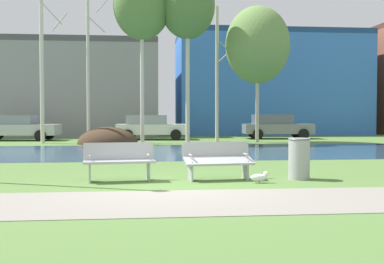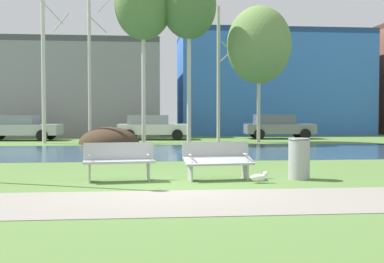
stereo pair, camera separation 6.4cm
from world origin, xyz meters
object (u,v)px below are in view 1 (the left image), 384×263
Objects in this scene: seagull at (260,177)px; parked_van_nearest_silver at (17,127)px; trash_bin at (299,158)px; bench_right at (218,159)px; parked_sedan_second_white at (151,127)px; bench_left at (119,160)px; parked_hatch_third_grey at (276,126)px.

seagull is 20.43m from parked_van_nearest_silver.
trash_bin is at bearing 25.10° from seagull.
bench_right is at bearing -62.09° from parked_van_nearest_silver.
parked_sedan_second_white reaches higher than seagull.
parked_van_nearest_silver reaches higher than seagull.
trash_bin is at bearing -3.13° from bench_right.
bench_left is 19.62m from parked_hatch_third_grey.
parked_sedan_second_white is (-2.21, 17.97, 0.64)m from seagull.
parked_van_nearest_silver is (-6.86, 17.22, 0.30)m from bench_left.
seagull is at bearing -60.78° from parked_van_nearest_silver.
parked_sedan_second_white is 7.75m from parked_hatch_third_grey.
parked_hatch_third_grey reaches higher than parked_sedan_second_white.
bench_right is 1.71× the size of trash_bin.
seagull is at bearing -106.93° from parked_hatch_third_grey.
trash_bin is at bearing -104.20° from parked_hatch_third_grey.
bench_left is 1.00× the size of bench_right.
parked_hatch_third_grey is (5.54, 18.21, 0.65)m from seagull.
trash_bin reaches higher than bench_right.
parked_van_nearest_silver reaches higher than bench_left.
seagull is 0.10× the size of parked_hatch_third_grey.
bench_left is at bearing 178.57° from trash_bin.
seagull is 0.10× the size of parked_sedan_second_white.
parked_sedan_second_white reaches higher than trash_bin.
parked_hatch_third_grey is (4.48, 17.71, 0.29)m from trash_bin.
trash_bin is 0.21× the size of parked_van_nearest_silver.
bench_left is 0.35× the size of parked_van_nearest_silver.
bench_left reaches higher than seagull.
parked_van_nearest_silver is (-9.12, 17.22, 0.30)m from bench_right.
trash_bin is 18.27m from parked_hatch_third_grey.
parked_hatch_third_grey is (7.75, 0.23, 0.01)m from parked_sedan_second_white.
seagull is 18.12m from parked_sedan_second_white.
bench_right is (2.27, 0.00, 0.00)m from bench_left.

